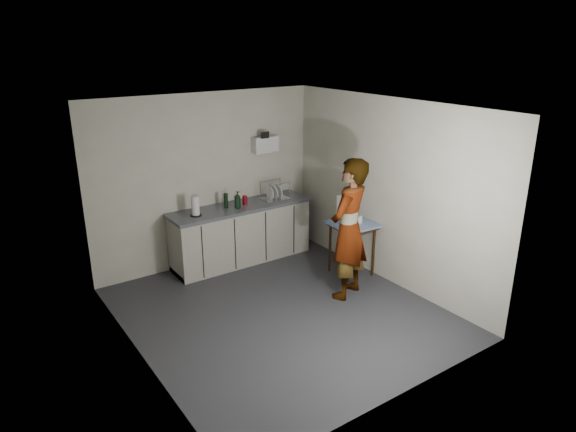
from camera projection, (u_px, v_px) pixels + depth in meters
ground at (281, 312)px, 6.58m from camera, size 4.00×4.00×0.00m
wall_back at (207, 181)px, 7.70m from camera, size 3.60×0.02×2.60m
wall_right at (387, 192)px, 7.11m from camera, size 0.02×4.00×2.60m
wall_left at (134, 250)px, 5.19m from camera, size 0.02×4.00×2.60m
ceiling at (280, 108)px, 5.72m from camera, size 3.60×4.00×0.01m
kitchen_counter at (241, 235)px, 7.97m from camera, size 2.24×0.62×0.91m
wall_shelf at (265, 144)px, 8.03m from camera, size 0.42×0.18×0.37m
side_table at (352, 230)px, 7.44m from camera, size 0.66×0.66×0.80m
standing_man at (349, 229)px, 6.73m from camera, size 0.82×0.70×1.91m
soap_bottle at (237, 200)px, 7.64m from camera, size 0.14×0.14×0.27m
soda_can at (245, 200)px, 7.84m from camera, size 0.07×0.07×0.14m
dark_bottle at (226, 201)px, 7.67m from camera, size 0.07×0.07×0.22m
paper_towel at (195, 206)px, 7.33m from camera, size 0.17×0.17×0.30m
dish_rack at (274, 195)px, 8.08m from camera, size 0.42×0.31×0.29m
bakery_box at (348, 216)px, 7.44m from camera, size 0.30×0.31×0.38m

